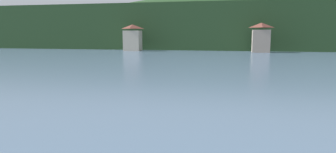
# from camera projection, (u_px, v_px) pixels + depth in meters

# --- Properties ---
(wooded_hillside) EXTENTS (352.00, 70.27, 42.79)m
(wooded_hillside) POSITION_uv_depth(u_px,v_px,m) (262.00, 31.00, 136.29)
(wooded_hillside) COLOR #264223
(wooded_hillside) RESTS_ON ground_plane
(shore_building_west) EXTENTS (5.92, 4.35, 8.95)m
(shore_building_west) POSITION_uv_depth(u_px,v_px,m) (133.00, 38.00, 101.12)
(shore_building_west) COLOR #BCB29E
(shore_building_west) RESTS_ON ground_plane
(shore_building_westcentral) EXTENTS (5.56, 4.60, 9.24)m
(shore_building_westcentral) POSITION_uv_depth(u_px,v_px,m) (261.00, 38.00, 92.48)
(shore_building_westcentral) COLOR gray
(shore_building_westcentral) RESTS_ON ground_plane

